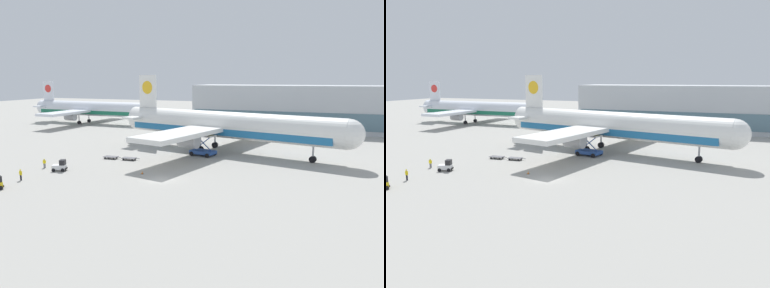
# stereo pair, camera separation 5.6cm
# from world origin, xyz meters

# --- Properties ---
(ground_plane) EXTENTS (400.00, 400.00, 0.00)m
(ground_plane) POSITION_xyz_m (0.00, 0.00, 0.00)
(ground_plane) COLOR #9E9B93
(terminal_building) EXTENTS (90.00, 18.20, 14.00)m
(terminal_building) POSITION_xyz_m (26.43, 71.09, 6.99)
(terminal_building) COLOR #B2B7BC
(terminal_building) RESTS_ON ground_plane
(airplane_main) EXTENTS (57.28, 48.58, 17.00)m
(airplane_main) POSITION_xyz_m (2.07, 26.47, 5.84)
(airplane_main) COLOR white
(airplane_main) RESTS_ON ground_plane
(airplane_distant) EXTENTS (51.61, 42.74, 15.11)m
(airplane_distant) POSITION_xyz_m (-57.37, 60.17, 5.19)
(airplane_distant) COLOR silver
(airplane_distant) RESTS_ON ground_plane
(scissor_lift_loader) EXTENTS (5.73, 4.34, 4.94)m
(scissor_lift_loader) POSITION_xyz_m (-0.06, 20.68, 1.91)
(scissor_lift_loader) COLOR #284C99
(scissor_lift_loader) RESTS_ON ground_plane
(baggage_tug_mid) EXTENTS (2.79, 2.38, 2.00)m
(baggage_tug_mid) POSITION_xyz_m (-19.23, -1.05, 0.88)
(baggage_tug_mid) COLOR silver
(baggage_tug_mid) RESTS_ON ground_plane
(baggage_dolly_lead) EXTENTS (3.74, 1.66, 0.48)m
(baggage_dolly_lead) POSITION_xyz_m (-16.53, 10.87, 0.39)
(baggage_dolly_lead) COLOR #56565B
(baggage_dolly_lead) RESTS_ON ground_plane
(baggage_dolly_second) EXTENTS (3.74, 1.66, 0.48)m
(baggage_dolly_second) POSITION_xyz_m (-12.39, 11.13, 0.39)
(baggage_dolly_second) COLOR #56565B
(baggage_dolly_second) RESTS_ON ground_plane
(ground_crew_near) EXTENTS (0.53, 0.34, 1.69)m
(ground_crew_near) POSITION_xyz_m (-23.47, -0.26, 0.99)
(ground_crew_near) COLOR black
(ground_crew_near) RESTS_ON ground_plane
(ground_crew_far) EXTENTS (0.57, 0.24, 1.84)m
(ground_crew_far) POSITION_xyz_m (-20.82, -8.42, 1.09)
(ground_crew_far) COLOR black
(ground_crew_far) RESTS_ON ground_plane
(traffic_cone_near) EXTENTS (0.40, 0.40, 0.58)m
(traffic_cone_near) POSITION_xyz_m (-4.58, 2.19, 0.28)
(traffic_cone_near) COLOR black
(traffic_cone_near) RESTS_ON ground_plane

